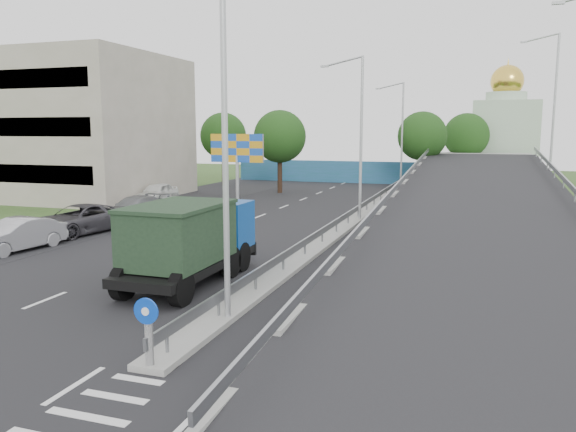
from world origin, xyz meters
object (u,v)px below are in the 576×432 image
at_px(parked_car_d, 135,208).
at_px(lamp_post_far, 400,130).
at_px(dump_truck, 191,238).
at_px(parked_car_e, 157,193).
at_px(parked_car_b, 17,235).
at_px(billboard, 237,153).
at_px(lamp_post_near, 219,128).
at_px(sign_bollard, 148,331).
at_px(church, 504,134).
at_px(lamp_post_mid, 358,129).
at_px(parked_car_c, 79,220).

bearing_deg(parked_car_d, lamp_post_far, 65.10).
height_order(dump_truck, parked_car_e, dump_truck).
bearing_deg(parked_car_b, billboard, 80.54).
distance_m(lamp_post_near, lamp_post_far, 40.00).
bearing_deg(dump_truck, sign_bollard, -68.65).
height_order(parked_car_b, parked_car_e, parked_car_e).
xyz_separation_m(sign_bollard, billboard, (-9.00, 25.83, 3.15)).
xyz_separation_m(church, parked_car_e, (-26.89, -30.00, -4.51)).
relative_size(lamp_post_mid, parked_car_d, 1.92).
bearing_deg(lamp_post_near, parked_car_b, 156.05).
height_order(lamp_post_near, lamp_post_far, same).
distance_m(sign_bollard, lamp_post_far, 44.08).
bearing_deg(parked_car_b, sign_bollard, -29.76).
height_order(lamp_post_mid, parked_car_e, lamp_post_mid).
xyz_separation_m(parked_car_d, parked_car_e, (-3.27, 7.99, 0.04)).
relative_size(lamp_post_near, parked_car_c, 1.72).
distance_m(lamp_post_near, parked_car_b, 15.74).
bearing_deg(parked_car_c, sign_bollard, -38.10).
bearing_deg(lamp_post_far, parked_car_c, -115.39).
bearing_deg(lamp_post_far, parked_car_d, -119.77).
relative_size(lamp_post_far, dump_truck, 1.42).
height_order(lamp_post_near, dump_truck, lamp_post_near).
bearing_deg(lamp_post_near, church, 79.62).
distance_m(lamp_post_near, church, 54.90).
relative_size(lamp_post_mid, church, 0.73).
relative_size(dump_truck, parked_car_b, 1.48).
height_order(lamp_post_mid, church, church).
distance_m(lamp_post_near, dump_truck, 6.30).
distance_m(dump_truck, parked_car_b, 10.90).
bearing_deg(lamp_post_far, parked_car_e, -136.73).
distance_m(lamp_post_near, parked_car_e, 29.83).
distance_m(parked_car_c, parked_car_d, 5.20).
distance_m(dump_truck, parked_car_d, 16.31).
xyz_separation_m(sign_bollard, parked_car_d, (-13.61, 19.83, -0.27)).
relative_size(lamp_post_near, lamp_post_far, 1.00).
xyz_separation_m(lamp_post_near, dump_truck, (-3.03, 3.73, -4.08)).
bearing_deg(billboard, lamp_post_mid, -12.38).
relative_size(lamp_post_mid, parked_car_b, 2.10).
xyz_separation_m(sign_bollard, lamp_post_mid, (0.11, 23.83, 4.77)).
xyz_separation_m(lamp_post_near, church, (9.89, 54.00, -0.50)).
bearing_deg(church, parked_car_b, -116.14).
distance_m(lamp_post_mid, billboard, 9.47).
distance_m(lamp_post_near, lamp_post_mid, 20.00).
bearing_deg(parked_car_e, sign_bollard, -62.10).
bearing_deg(church, lamp_post_near, -100.38).
xyz_separation_m(lamp_post_near, parked_car_b, (-13.64, 6.06, -5.02)).
relative_size(lamp_post_near, church, 0.73).
xyz_separation_m(sign_bollard, parked_car_b, (-13.53, 9.88, -0.24)).
bearing_deg(lamp_post_far, dump_truck, -94.78).
height_order(lamp_post_far, parked_car_d, lamp_post_far).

